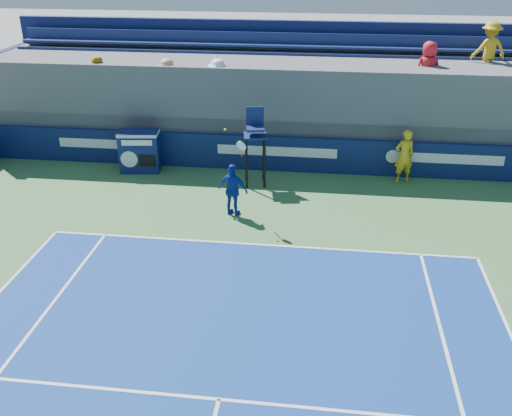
# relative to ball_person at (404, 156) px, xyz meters

# --- Properties ---
(ball_person) EXTENTS (0.73, 0.59, 1.75)m
(ball_person) POSITION_rel_ball_person_xyz_m (0.00, 0.00, 0.00)
(ball_person) COLOR gold
(ball_person) RESTS_ON apron
(back_hoarding) EXTENTS (20.40, 0.21, 1.20)m
(back_hoarding) POSITION_rel_ball_person_xyz_m (-4.11, 0.49, -0.28)
(back_hoarding) COLOR #0D1A48
(back_hoarding) RESTS_ON ground
(match_clock) EXTENTS (1.40, 0.88, 1.40)m
(match_clock) POSITION_rel_ball_person_xyz_m (-8.66, -0.13, -0.14)
(match_clock) COLOR #101A52
(match_clock) RESTS_ON ground
(umpire_chair) EXTENTS (0.81, 0.81, 2.48)m
(umpire_chair) POSITION_rel_ball_person_xyz_m (-4.69, -0.76, 0.64)
(umpire_chair) COLOR black
(umpire_chair) RESTS_ON ground
(tennis_player) EXTENTS (0.96, 0.65, 2.57)m
(tennis_player) POSITION_rel_ball_person_xyz_m (-5.02, -3.06, -0.10)
(tennis_player) COLOR #122C97
(tennis_player) RESTS_ON apron
(stadium_seating) EXTENTS (21.00, 4.05, 4.69)m
(stadium_seating) POSITION_rel_ball_person_xyz_m (-4.10, 2.53, 0.96)
(stadium_seating) COLOR #545359
(stadium_seating) RESTS_ON ground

